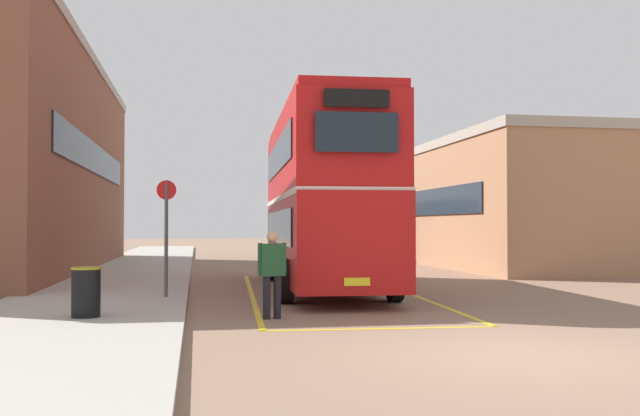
# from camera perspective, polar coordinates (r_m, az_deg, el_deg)

# --- Properties ---
(ground_plane) EXTENTS (135.60, 135.60, 0.00)m
(ground_plane) POSITION_cam_1_polar(r_m,az_deg,el_deg) (23.64, 0.49, -5.64)
(ground_plane) COLOR #846651
(sidewalk_left) EXTENTS (4.00, 57.60, 0.14)m
(sidewalk_left) POSITION_cam_1_polar(r_m,az_deg,el_deg) (25.73, -14.96, -5.10)
(sidewalk_left) COLOR #A39E93
(sidewalk_left) RESTS_ON ground
(brick_building_left) EXTENTS (6.17, 21.65, 8.10)m
(brick_building_left) POSITION_cam_1_polar(r_m,az_deg,el_deg) (28.48, -23.89, 3.36)
(brick_building_left) COLOR brown
(brick_building_left) RESTS_ON ground
(depot_building_right) EXTENTS (8.40, 15.85, 5.30)m
(depot_building_right) POSITION_cam_1_polar(r_m,az_deg,el_deg) (32.05, 15.75, 0.28)
(depot_building_right) COLOR #AD7A56
(depot_building_right) RESTS_ON ground
(double_decker_bus) EXTENTS (3.11, 10.65, 4.75)m
(double_decker_bus) POSITION_cam_1_polar(r_m,az_deg,el_deg) (19.08, 0.18, 0.89)
(double_decker_bus) COLOR black
(double_decker_bus) RESTS_ON ground
(single_deck_bus) EXTENTS (3.15, 9.52, 3.02)m
(single_deck_bus) POSITION_cam_1_polar(r_m,az_deg,el_deg) (37.44, 0.17, -1.56)
(single_deck_bus) COLOR black
(single_deck_bus) RESTS_ON ground
(pedestrian_boarding) EXTENTS (0.55, 0.31, 1.65)m
(pedestrian_boarding) POSITION_cam_1_polar(r_m,az_deg,el_deg) (13.14, -3.92, -4.90)
(pedestrian_boarding) COLOR black
(pedestrian_boarding) RESTS_ON ground
(litter_bin) EXTENTS (0.52, 0.52, 0.88)m
(litter_bin) POSITION_cam_1_polar(r_m,az_deg,el_deg) (13.00, -18.53, -6.50)
(litter_bin) COLOR black
(litter_bin) RESTS_ON sidewalk_left
(bus_stop_sign) EXTENTS (0.44, 0.13, 2.62)m
(bus_stop_sign) POSITION_cam_1_polar(r_m,az_deg,el_deg) (16.12, -12.42, -1.48)
(bus_stop_sign) COLOR #4C4C51
(bus_stop_sign) RESTS_ON sidewalk_left
(bay_marking_yellow) EXTENTS (4.71, 12.74, 0.01)m
(bay_marking_yellow) POSITION_cam_1_polar(r_m,az_deg,el_deg) (17.25, 1.19, -7.21)
(bay_marking_yellow) COLOR gold
(bay_marking_yellow) RESTS_ON ground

